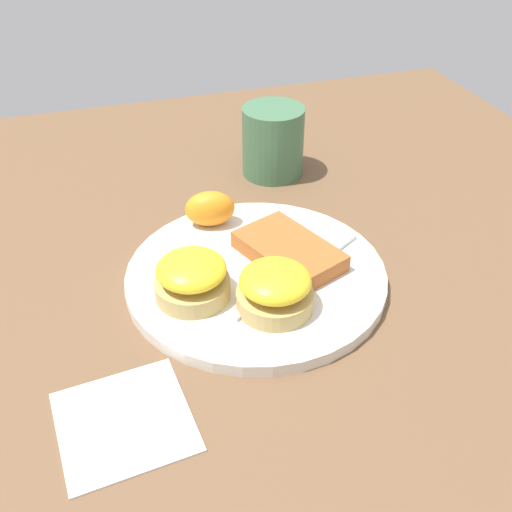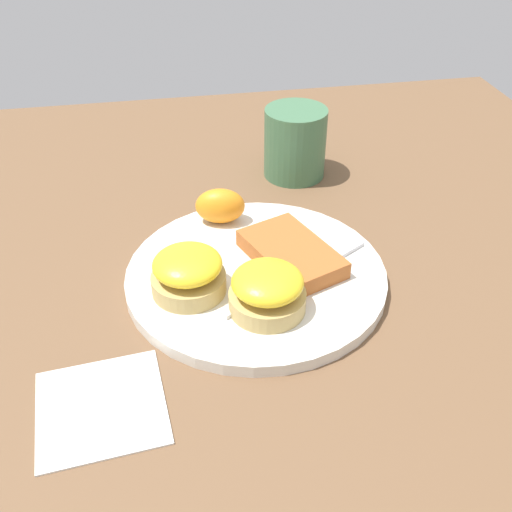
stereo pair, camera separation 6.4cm
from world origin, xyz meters
name	(u,v)px [view 1 (the left image)]	position (x,y,z in m)	size (l,w,h in m)	color
ground_plane	(256,281)	(0.00, 0.00, 0.00)	(1.10, 1.10, 0.00)	brown
plate	(256,276)	(0.00, 0.00, 0.01)	(0.29, 0.29, 0.01)	silver
sandwich_benedict_left	(192,278)	(-0.02, 0.07, 0.04)	(0.08, 0.08, 0.05)	tan
sandwich_benedict_right	(276,289)	(-0.06, 0.00, 0.04)	(0.08, 0.08, 0.05)	tan
hashbrown_patty	(289,251)	(0.01, -0.04, 0.02)	(0.12, 0.07, 0.02)	#AC5C29
orange_wedge	(210,209)	(0.11, 0.02, 0.04)	(0.06, 0.04, 0.04)	orange
fork	(304,266)	(-0.01, -0.05, 0.02)	(0.12, 0.18, 0.00)	silver
cup	(273,141)	(0.23, -0.10, 0.05)	(0.12, 0.09, 0.10)	#42704C
napkin	(124,421)	(-0.15, 0.16, 0.00)	(0.11, 0.11, 0.00)	white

